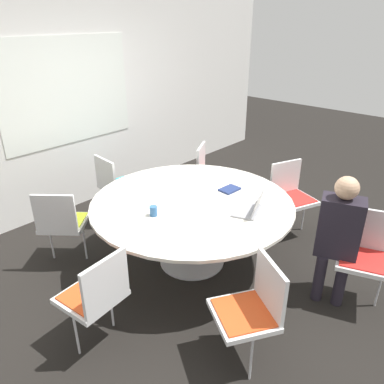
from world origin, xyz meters
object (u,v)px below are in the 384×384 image
chair_6 (252,305)px  spiral_notebook (230,189)px  coffee_cup (153,211)px  chair_0 (364,250)px  person_0 (339,231)px  laptop (251,207)px  chair_1 (291,192)px  chair_4 (61,220)px  chair_2 (210,171)px  handbag (174,191)px  chair_3 (115,182)px  chair_5 (96,292)px

chair_6 → spiral_notebook: bearing=-14.8°
spiral_notebook → coffee_cup: size_ratio=2.30×
chair_0 → person_0: person_0 is taller
chair_0 → laptop: laptop is taller
chair_1 → coffee_cup: (-1.72, 0.50, 0.26)m
coffee_cup → chair_0: bearing=-55.7°
chair_6 → person_0: size_ratio=0.71×
chair_4 → laptop: laptop is taller
chair_0 → chair_2: bearing=-33.0°
chair_0 → coffee_cup: chair_0 is taller
chair_0 → person_0: 0.32m
chair_4 → chair_2: bearing=42.2°
person_0 → chair_4: bearing=11.1°
chair_0 → chair_4: same height
chair_1 → spiral_notebook: chair_1 is taller
chair_4 → spiral_notebook: 1.77m
person_0 → spiral_notebook: person_0 is taller
chair_0 → chair_4: (-1.52, 2.49, 0.00)m
coffee_cup → handbag: coffee_cup is taller
handbag → laptop: bearing=-112.4°
chair_2 → coffee_cup: size_ratio=9.09×
chair_2 → coffee_cup: bearing=-7.0°
laptop → spiral_notebook: laptop is taller
chair_2 → spiral_notebook: size_ratio=3.95×
coffee_cup → spiral_notebook: bearing=-11.6°
chair_2 → chair_4: 2.06m
chair_6 → spiral_notebook: 1.53m
person_0 → coffee_cup: size_ratio=12.78×
chair_2 → person_0: person_0 is taller
chair_2 → chair_6: 2.58m
person_0 → chair_0: bearing=-161.0°
laptop → chair_0: bearing=93.8°
chair_4 → handbag: bearing=56.2°
chair_6 → spiral_notebook: size_ratio=3.95×
chair_2 → chair_3: size_ratio=1.00×
chair_0 → chair_1: bearing=-50.7°
chair_1 → chair_4: same height
chair_4 → chair_5: bearing=-59.0°
chair_4 → spiral_notebook: (1.37, -1.10, 0.22)m
chair_1 → handbag: (-0.34, 1.61, -0.38)m
chair_2 → chair_4: (-2.04, 0.28, 0.00)m
chair_6 → coffee_cup: 1.27m
chair_2 → chair_4: same height
chair_2 → handbag: 0.64m
chair_3 → handbag: chair_3 is taller
chair_0 → chair_6: (-1.26, 0.34, 0.00)m
chair_2 → laptop: 1.59m
spiral_notebook → person_0: bearing=-90.2°
chair_4 → chair_6: 2.16m
chair_1 → chair_5: 2.59m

